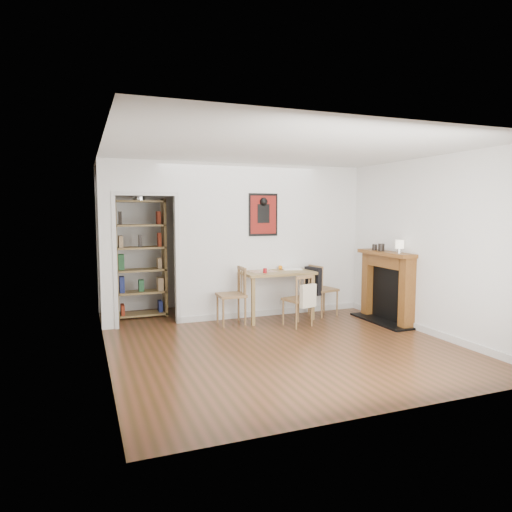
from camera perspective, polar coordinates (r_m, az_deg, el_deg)
name	(u,v)px	position (r m, az deg, el deg)	size (l,w,h in m)	color
ground	(272,338)	(6.63, 2.00, -10.25)	(5.20, 5.20, 0.00)	brown
room_shell	(246,242)	(7.68, -1.21, 1.79)	(5.20, 5.20, 5.20)	silver
dining_table	(276,277)	(7.67, 2.51, -2.60)	(1.19, 0.76, 0.81)	olive
chair_left	(231,296)	(7.31, -3.13, -4.99)	(0.48, 0.48, 0.93)	brown
chair_right	(322,289)	(8.01, 8.28, -4.13)	(0.57, 0.52, 0.89)	brown
chair_front	(298,300)	(7.25, 5.28, -5.47)	(0.51, 0.54, 0.83)	brown
bookshelf	(141,259)	(8.02, -14.24, -0.37)	(0.85, 0.34, 2.02)	olive
fireplace	(387,284)	(7.78, 16.10, -3.44)	(0.45, 1.25, 1.16)	brown
red_glass	(265,271)	(7.40, 1.13, -1.84)	(0.06, 0.06, 0.08)	maroon
orange_fruit	(280,267)	(7.85, 3.07, -1.43)	(0.07, 0.07, 0.07)	orange
placemat	(263,271)	(7.60, 0.82, -1.92)	(0.43, 0.32, 0.00)	#BFB49D
notebook	(292,269)	(7.88, 4.50, -1.62)	(0.32, 0.24, 0.02)	white
mantel_lamp	(400,245)	(7.39, 17.52, 1.31)	(0.13, 0.13, 0.21)	silver
ceramic_jar_a	(381,247)	(7.72, 15.39, 1.04)	(0.10, 0.10, 0.12)	black
ceramic_jar_b	(375,247)	(7.86, 14.61, 1.07)	(0.08, 0.08, 0.10)	black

